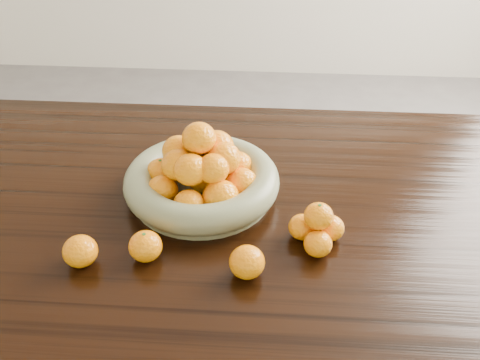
# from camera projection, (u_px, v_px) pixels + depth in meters

# --- Properties ---
(dining_table) EXTENTS (2.00, 1.00, 0.75)m
(dining_table) POSITION_uv_depth(u_px,v_px,m) (245.00, 230.00, 1.35)
(dining_table) COLOR black
(dining_table) RESTS_ON ground
(fruit_bowl) EXTENTS (0.38, 0.38, 0.20)m
(fruit_bowl) POSITION_uv_depth(u_px,v_px,m) (202.00, 176.00, 1.29)
(fruit_bowl) COLOR gray
(fruit_bowl) RESTS_ON dining_table
(orange_pyramid) EXTENTS (0.12, 0.12, 0.10)m
(orange_pyramid) POSITION_uv_depth(u_px,v_px,m) (317.00, 228.00, 1.16)
(orange_pyramid) COLOR #FF9207
(orange_pyramid) RESTS_ON dining_table
(loose_orange_0) EXTENTS (0.07, 0.07, 0.07)m
(loose_orange_0) POSITION_uv_depth(u_px,v_px,m) (146.00, 246.00, 1.12)
(loose_orange_0) COLOR #FF9207
(loose_orange_0) RESTS_ON dining_table
(loose_orange_1) EXTENTS (0.07, 0.07, 0.07)m
(loose_orange_1) POSITION_uv_depth(u_px,v_px,m) (80.00, 251.00, 1.11)
(loose_orange_1) COLOR #FF9207
(loose_orange_1) RESTS_ON dining_table
(loose_orange_2) EXTENTS (0.07, 0.07, 0.07)m
(loose_orange_2) POSITION_uv_depth(u_px,v_px,m) (247.00, 262.00, 1.08)
(loose_orange_2) COLOR #FF9207
(loose_orange_2) RESTS_ON dining_table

